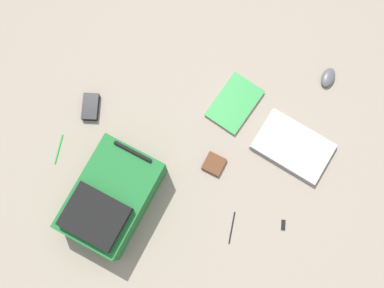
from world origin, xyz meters
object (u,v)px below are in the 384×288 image
Objects in this scene: computer_mouse at (328,78)px; earbud_pouch at (214,164)px; backpack at (111,199)px; laptop at (293,146)px; book_manual at (235,103)px; power_brick at (91,107)px; usb_stick at (283,225)px; pen_black at (232,228)px; pen_blue at (59,149)px.

earbud_pouch is (-0.35, -0.60, -0.01)m from computer_mouse.
computer_mouse is (0.71, 0.93, -0.08)m from backpack.
laptop is (0.67, 0.55, -0.08)m from backpack.
earbud_pouch is at bearing -86.53° from book_manual.
power_brick is 2.77× the size of usb_stick.
backpack is at bearing -140.67° from laptop.
computer_mouse is at bearing 93.14° from usb_stick.
laptop is at bearing 74.38° from pen_black.
pen_blue is at bearing -102.56° from power_brick.
power_brick reaches higher than pen_black.
computer_mouse is at bearing 38.14° from book_manual.
book_manual is 0.59m from pen_black.
laptop and power_brick have the same top height.
pen_black is at bearing -99.26° from computer_mouse.
laptop is 1.10m from pen_blue.
pen_blue is 1.60× the size of earbud_pouch.
laptop is 2.64× the size of pen_blue.
computer_mouse is at bearing 59.69° from earbud_pouch.
pen_black is at bearing -105.62° from laptop.
backpack is at bearing -51.23° from power_brick.
earbud_pouch is (0.65, -0.03, -0.01)m from power_brick.
book_manual is 2.88× the size of computer_mouse.
laptop is 8.06× the size of usb_stick.
laptop is 3.69× the size of computer_mouse.
computer_mouse is 0.71× the size of pen_black.
power_brick is (-1.00, -0.57, -0.00)m from computer_mouse.
earbud_pouch reaches higher than usb_stick.
book_manual is 0.31m from earbud_pouch.
laptop is 1.28× the size of book_manual.
computer_mouse is 0.86m from pen_black.
laptop is 0.34m from book_manual.
book_manual is at bearing 62.21° from backpack.
book_manual is (0.34, 0.64, -0.09)m from backpack.
backpack is 1.18m from computer_mouse.
backpack reaches higher than usb_stick.
backpack is at bearing -125.15° from computer_mouse.
book_manual is 0.61m from usb_stick.
laptop is 0.97m from power_brick.
pen_blue is at bearing 160.93° from backpack.
backpack is 3.69× the size of power_brick.
pen_blue is (-1.01, -0.43, -0.01)m from laptop.
backpack is 3.31× the size of pen_black.
backpack reaches higher than book_manual.
usb_stick is at bearing 14.30° from backpack.
pen_black is (-0.13, -0.46, -0.01)m from laptop.
power_brick is at bearing -155.81° from book_manual.
backpack is 0.37m from pen_blue.
backpack reaches higher than earbud_pouch.
computer_mouse is 0.70m from earbud_pouch.
computer_mouse is 1.15m from power_brick.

